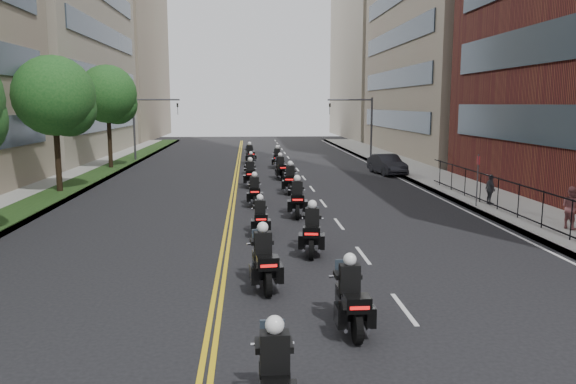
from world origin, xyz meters
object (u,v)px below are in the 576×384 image
object	(u,v)px
motorcycle_5	(297,200)
motorcycle_1	(350,300)
motorcycle_8	(250,175)
motorcycle_3	(312,233)
motorcycle_9	(281,169)
motorcycle_4	(260,219)
motorcycle_2	(264,262)
parked_sedan	(387,164)
pedestrian_c	(490,190)
motorcycle_10	(251,165)
motorcycle_11	(277,159)
motorcycle_7	(290,181)
pedestrian_b	(571,208)
motorcycle_12	(250,155)
motorcycle_6	(255,192)

from	to	relation	value
motorcycle_5	motorcycle_1	bearing A→B (deg)	-85.94
motorcycle_5	motorcycle_8	size ratio (longest dim) A/B	1.03
motorcycle_1	motorcycle_3	size ratio (longest dim) A/B	0.96
motorcycle_9	motorcycle_4	bearing A→B (deg)	-103.24
motorcycle_3	motorcycle_2	bearing A→B (deg)	-108.68
parked_sedan	pedestrian_c	xyz separation A→B (m)	(1.80, -13.36, 0.17)
motorcycle_10	pedestrian_c	bearing A→B (deg)	-43.21
motorcycle_1	motorcycle_11	distance (m)	32.30
motorcycle_2	motorcycle_7	size ratio (longest dim) A/B	0.99
motorcycle_9	pedestrian_b	size ratio (longest dim) A/B	1.44
motorcycle_7	motorcycle_10	bearing A→B (deg)	110.51
motorcycle_12	parked_sedan	world-z (taller)	motorcycle_12
motorcycle_1	motorcycle_12	bearing A→B (deg)	92.56
motorcycle_4	motorcycle_10	xyz separation A→B (m)	(-0.25, 19.28, 0.02)
motorcycle_2	motorcycle_8	bearing A→B (deg)	84.81
motorcycle_8	motorcycle_10	world-z (taller)	motorcycle_8
motorcycle_1	pedestrian_b	size ratio (longest dim) A/B	1.40
motorcycle_1	motorcycle_6	size ratio (longest dim) A/B	1.03
motorcycle_5	motorcycle_6	size ratio (longest dim) A/B	1.11
motorcycle_4	motorcycle_7	size ratio (longest dim) A/B	0.86
motorcycle_6	motorcycle_12	bearing A→B (deg)	90.50
motorcycle_12	parked_sedan	distance (m)	12.37
motorcycle_12	motorcycle_11	bearing A→B (deg)	-61.74
motorcycle_4	parked_sedan	size ratio (longest dim) A/B	0.49
motorcycle_7	motorcycle_9	xyz separation A→B (m)	(-0.19, 5.98, -0.02)
motorcycle_9	pedestrian_c	distance (m)	14.71
motorcycle_2	motorcycle_11	bearing A→B (deg)	80.28
motorcycle_4	motorcycle_9	distance (m)	16.25
motorcycle_7	motorcycle_10	xyz separation A→B (m)	(-2.18, 9.10, -0.08)
motorcycle_4	pedestrian_c	xyz separation A→B (m)	(11.37, 5.04, 0.26)
pedestrian_c	parked_sedan	bearing A→B (deg)	4.66
motorcycle_6	parked_sedan	xyz separation A→B (m)	(9.70, 12.07, 0.05)
motorcycle_3	motorcycle_8	world-z (taller)	motorcycle_8
motorcycle_5	motorcycle_6	distance (m)	3.38
motorcycle_2	motorcycle_11	size ratio (longest dim) A/B	1.01
motorcycle_9	motorcycle_2	bearing A→B (deg)	-101.65
motorcycle_8	motorcycle_11	world-z (taller)	motorcycle_8
motorcycle_5	motorcycle_11	distance (m)	19.36
motorcycle_10	motorcycle_12	xyz separation A→B (m)	(-0.03, 6.60, 0.10)
motorcycle_9	parked_sedan	xyz separation A→B (m)	(7.83, 2.24, 0.01)
motorcycle_4	motorcycle_8	bearing A→B (deg)	90.60
motorcycle_9	motorcycle_12	size ratio (longest dim) A/B	0.95
pedestrian_c	motorcycle_12	bearing A→B (deg)	26.19
motorcycle_3	motorcycle_5	world-z (taller)	motorcycle_5
motorcycle_7	motorcycle_12	bearing A→B (deg)	105.08
motorcycle_7	motorcycle_3	bearing A→B (deg)	-84.02
motorcycle_10	pedestrian_c	size ratio (longest dim) A/B	1.50
motorcycle_2	pedestrian_c	size ratio (longest dim) A/B	1.67
motorcycle_4	motorcycle_8	world-z (taller)	motorcycle_8
motorcycle_2	motorcycle_4	distance (m)	6.34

